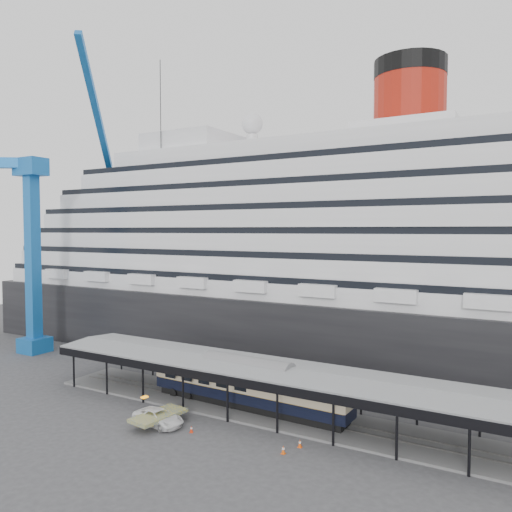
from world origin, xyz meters
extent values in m
plane|color=#3A3A3D|center=(0.00, 0.00, 0.00)|extent=(200.00, 200.00, 0.00)
cube|color=black|center=(0.00, 32.00, 5.00)|extent=(130.00, 30.00, 10.00)
cylinder|color=#A01A0C|center=(8.00, 32.00, 37.40)|extent=(10.00, 10.00, 9.00)
cylinder|color=black|center=(8.00, 32.00, 42.65)|extent=(10.10, 10.10, 2.50)
sphere|color=silver|center=(-18.00, 32.00, 37.70)|extent=(3.60, 3.60, 3.60)
cube|color=slate|center=(0.00, 5.00, 0.12)|extent=(56.00, 8.00, 0.24)
cube|color=slate|center=(0.00, 4.28, 0.28)|extent=(54.00, 0.08, 0.10)
cube|color=slate|center=(0.00, 5.72, 0.28)|extent=(54.00, 0.08, 0.10)
cube|color=black|center=(0.00, 0.50, 4.45)|extent=(56.00, 0.18, 0.90)
cube|color=black|center=(0.00, 9.50, 4.45)|extent=(56.00, 0.18, 0.90)
cube|color=slate|center=(0.00, 5.00, 5.18)|extent=(56.00, 9.00, 0.24)
cube|color=#1762B3|center=(-46.00, 10.00, 1.20)|extent=(4.00, 4.00, 2.40)
cube|color=#1762B3|center=(-46.00, 10.00, 15.40)|extent=(1.80, 1.80, 26.00)
cube|color=#1762B3|center=(-46.00, 10.00, 29.80)|extent=(5.00, 3.20, 2.80)
cube|color=#1762B3|center=(-37.61, 15.88, 39.20)|extent=(12.92, 17.86, 16.80)
cube|color=#1762B3|center=(-48.87, 7.99, 30.40)|extent=(5.83, 4.75, 1.60)
cylinder|color=black|center=(-29.22, 21.75, 23.60)|extent=(0.12, 0.12, 47.21)
imported|color=white|center=(-8.50, -3.33, 0.79)|extent=(5.96, 3.32, 1.58)
cube|color=black|center=(-2.90, 5.00, 0.62)|extent=(23.09, 3.45, 0.77)
cube|color=black|center=(-2.90, 5.00, 1.61)|extent=(24.20, 3.93, 1.21)
cube|color=beige|center=(-2.90, 5.00, 2.92)|extent=(24.20, 3.97, 1.42)
cube|color=black|center=(-2.90, 5.00, 3.86)|extent=(24.20, 3.93, 0.44)
cube|color=red|center=(-4.46, -3.17, 0.01)|extent=(0.45, 0.45, 0.03)
cone|color=red|center=(-4.46, -3.17, 0.35)|extent=(0.38, 0.38, 0.66)
cylinder|color=white|center=(-4.46, -3.17, 0.41)|extent=(0.21, 0.21, 0.13)
cube|color=#E7530C|center=(5.45, -2.88, 0.02)|extent=(0.41, 0.41, 0.03)
cone|color=#E7530C|center=(5.45, -2.88, 0.39)|extent=(0.34, 0.34, 0.74)
cylinder|color=white|center=(5.45, -2.88, 0.46)|extent=(0.24, 0.24, 0.14)
cube|color=#F4520D|center=(6.17, -0.95, 0.02)|extent=(0.39, 0.39, 0.03)
cone|color=#F4520D|center=(6.17, -0.95, 0.38)|extent=(0.32, 0.32, 0.73)
cylinder|color=white|center=(6.17, -0.95, 0.45)|extent=(0.23, 0.23, 0.14)
camera|label=1|loc=(24.76, -41.52, 19.81)|focal=35.00mm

